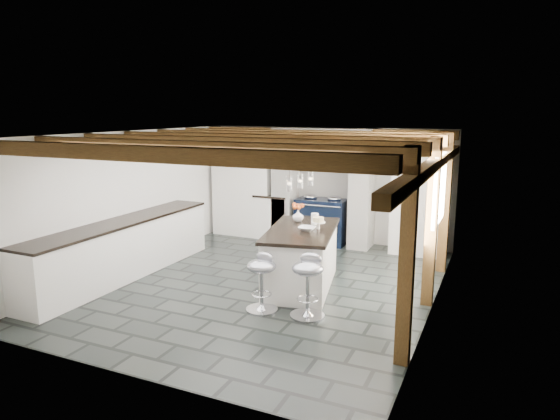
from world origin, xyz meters
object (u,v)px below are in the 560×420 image
at_px(range_cooker, 322,220).
at_px(bar_stool_near, 308,278).
at_px(kitchen_island, 301,257).
at_px(bar_stool_far, 262,275).

relative_size(range_cooker, bar_stool_near, 1.19).
bearing_deg(kitchen_island, bar_stool_far, -108.26).
bearing_deg(bar_stool_near, range_cooker, 98.65).
relative_size(range_cooker, kitchen_island, 0.51).
height_order(kitchen_island, bar_stool_far, kitchen_island).
height_order(range_cooker, bar_stool_near, range_cooker).
distance_m(range_cooker, kitchen_island, 2.59).
relative_size(range_cooker, bar_stool_far, 1.26).
xyz_separation_m(bar_stool_near, bar_stool_far, (-0.63, -0.06, -0.03)).
bearing_deg(range_cooker, bar_stool_near, -73.29).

